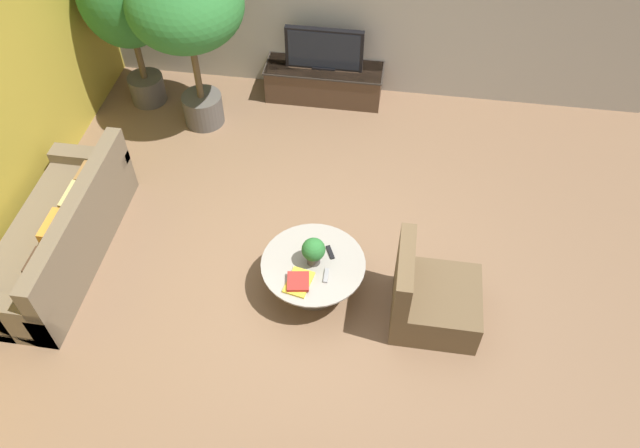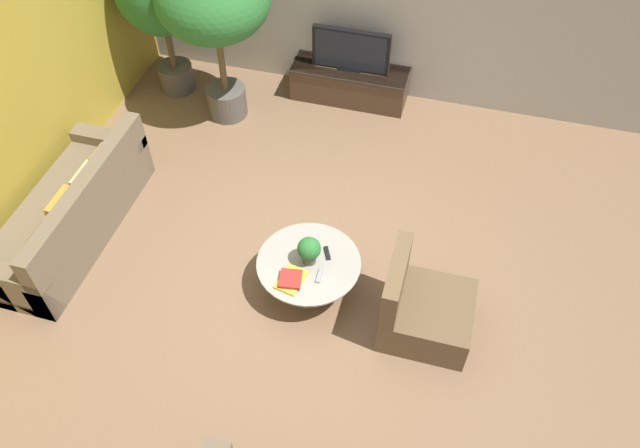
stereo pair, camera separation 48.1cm
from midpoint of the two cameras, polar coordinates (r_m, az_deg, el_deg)
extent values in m
plane|color=brown|center=(6.29, -2.42, -5.03)|extent=(24.00, 24.00, 0.00)
cube|color=#473323|center=(8.25, -1.34, 12.75)|extent=(1.47, 0.48, 0.46)
cube|color=#2D2823|center=(8.13, -1.36, 13.99)|extent=(1.50, 0.50, 0.02)
cube|color=black|center=(7.97, -1.40, 15.66)|extent=(0.97, 0.08, 0.54)
cube|color=black|center=(7.93, -1.45, 15.50)|extent=(0.89, 0.00, 0.49)
cube|color=black|center=(8.11, -1.37, 14.12)|extent=(0.29, 0.13, 0.02)
cylinder|color=#756656|center=(6.21, -2.82, -5.87)|extent=(0.55, 0.55, 0.02)
cylinder|color=#756656|center=(6.07, -2.89, -4.89)|extent=(0.10, 0.10, 0.38)
cylinder|color=gray|center=(5.91, -2.96, -3.74)|extent=(1.00, 1.00, 0.02)
cube|color=brown|center=(6.94, -24.65, -1.50)|extent=(0.84, 2.16, 0.42)
cube|color=brown|center=(6.48, -23.23, 0.51)|extent=(0.16, 2.16, 0.42)
cube|color=brown|center=(7.45, -21.72, 4.51)|extent=(0.84, 0.20, 0.54)
cube|color=brown|center=(6.45, -28.39, -7.76)|extent=(0.84, 0.20, 0.54)
cube|color=olive|center=(6.95, -22.28, 3.76)|extent=(0.15, 0.28, 0.27)
cube|color=tan|center=(6.71, -23.63, 1.59)|extent=(0.18, 0.35, 0.33)
cube|color=orange|center=(6.49, -25.02, -0.88)|extent=(0.12, 0.37, 0.33)
cube|color=#422D1E|center=(6.32, -26.37, -3.73)|extent=(0.14, 0.29, 0.27)
cube|color=brown|center=(5.92, 8.20, -7.37)|extent=(0.80, 0.76, 0.40)
cube|color=brown|center=(5.56, 5.29, -4.53)|extent=(0.14, 0.76, 0.46)
cylinder|color=#514C47|center=(8.59, -17.10, 11.70)|extent=(0.45, 0.45, 0.36)
cylinder|color=brown|center=(8.36, -17.77, 14.02)|extent=(0.08, 0.08, 0.50)
cylinder|color=#514C47|center=(8.05, -12.34, 10.19)|extent=(0.49, 0.49, 0.39)
cylinder|color=brown|center=(7.73, -13.02, 13.40)|extent=(0.08, 0.08, 0.73)
ellipsoid|color=#286B2D|center=(7.29, -14.20, 18.78)|extent=(1.29, 1.29, 0.96)
cylinder|color=#514C47|center=(5.88, -2.94, -3.32)|extent=(0.13, 0.13, 0.09)
sphere|color=#286B2D|center=(5.76, -2.99, -2.46)|extent=(0.22, 0.22, 0.22)
cube|color=gold|center=(5.76, -4.35, -5.45)|extent=(0.27, 0.34, 0.02)
cube|color=#A32823|center=(5.73, -4.43, -5.38)|extent=(0.23, 0.24, 0.03)
cube|color=black|center=(5.97, -1.36, -2.71)|extent=(0.10, 0.16, 0.02)
cube|color=gray|center=(5.80, -1.81, -4.84)|extent=(0.04, 0.16, 0.02)
camera|label=1|loc=(0.24, -92.30, -2.61)|focal=35.00mm
camera|label=2|loc=(0.24, 87.70, 2.61)|focal=35.00mm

